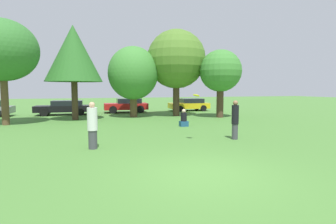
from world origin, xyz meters
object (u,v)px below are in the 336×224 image
(frisbee, at_px, (196,95))
(tree_3, at_px, (176,60))
(person_thrower, at_px, (92,126))
(bystander_sitting, at_px, (184,119))
(tree_4, at_px, (220,71))
(parked_car_red, at_px, (127,105))
(person_catcher, at_px, (235,120))
(parked_car_yellow, at_px, (189,104))
(tree_1, at_px, (73,54))
(tree_0, at_px, (2,50))
(tree_2, at_px, (133,73))
(parked_car_black, at_px, (64,107))

(frisbee, xyz_separation_m, tree_3, (2.86, 10.35, 2.61))
(person_thrower, xyz_separation_m, bystander_sitting, (5.35, 4.49, -0.45))
(tree_4, distance_m, parked_car_red, 9.40)
(person_thrower, height_order, bystander_sitting, person_thrower)
(person_catcher, height_order, tree_3, tree_3)
(tree_4, xyz_separation_m, parked_car_yellow, (0.18, 6.50, -2.89))
(tree_1, bearing_deg, person_thrower, -85.57)
(person_thrower, height_order, tree_0, tree_0)
(tree_2, xyz_separation_m, parked_car_red, (0.15, 4.26, -2.69))
(frisbee, distance_m, bystander_sitting, 4.87)
(person_thrower, distance_m, frisbee, 4.27)
(tree_3, height_order, parked_car_yellow, tree_3)
(frisbee, xyz_separation_m, bystander_sitting, (1.21, 4.47, -1.52))
(person_catcher, height_order, frisbee, frisbee)
(person_thrower, distance_m, bystander_sitting, 7.00)
(person_catcher, xyz_separation_m, parked_car_red, (-2.32, 14.78, -0.17))
(bystander_sitting, bearing_deg, person_catcher, -81.88)
(person_thrower, relative_size, parked_car_red, 0.43)
(tree_0, relative_size, tree_2, 1.17)
(tree_4, bearing_deg, person_catcher, -114.93)
(frisbee, distance_m, tree_4, 10.15)
(tree_3, height_order, parked_car_red, tree_3)
(bystander_sitting, height_order, parked_car_yellow, parked_car_yellow)
(bystander_sitting, height_order, tree_0, tree_0)
(person_catcher, height_order, tree_4, tree_4)
(tree_1, xyz_separation_m, parked_car_yellow, (10.78, 4.71, -4.01))
(parked_car_black, height_order, parked_car_red, parked_car_red)
(parked_car_yellow, bearing_deg, frisbee, 71.07)
(parked_car_black, bearing_deg, parked_car_red, -169.76)
(frisbee, bearing_deg, tree_3, 74.57)
(frisbee, relative_size, tree_2, 0.05)
(tree_1, relative_size, tree_2, 1.22)
(person_catcher, bearing_deg, person_thrower, -0.00)
(tree_1, bearing_deg, frisbee, -63.92)
(bystander_sitting, bearing_deg, tree_3, 74.38)
(tree_0, relative_size, tree_4, 1.23)
(tree_1, bearing_deg, tree_4, -9.61)
(parked_car_black, bearing_deg, frisbee, 115.32)
(tree_0, bearing_deg, parked_car_red, 37.08)
(parked_car_yellow, bearing_deg, tree_2, 35.94)
(person_thrower, height_order, parked_car_red, person_thrower)
(person_thrower, distance_m, parked_car_yellow, 17.85)
(tree_2, relative_size, parked_car_red, 1.35)
(person_catcher, relative_size, frisbee, 6.11)
(person_thrower, height_order, parked_car_black, person_thrower)
(bystander_sitting, xyz_separation_m, parked_car_black, (-7.05, 9.60, 0.23))
(person_catcher, bearing_deg, tree_2, -76.97)
(bystander_sitting, relative_size, parked_car_red, 0.25)
(person_catcher, bearing_deg, bystander_sitting, -82.03)
(bystander_sitting, xyz_separation_m, tree_4, (4.48, 3.78, 3.11))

